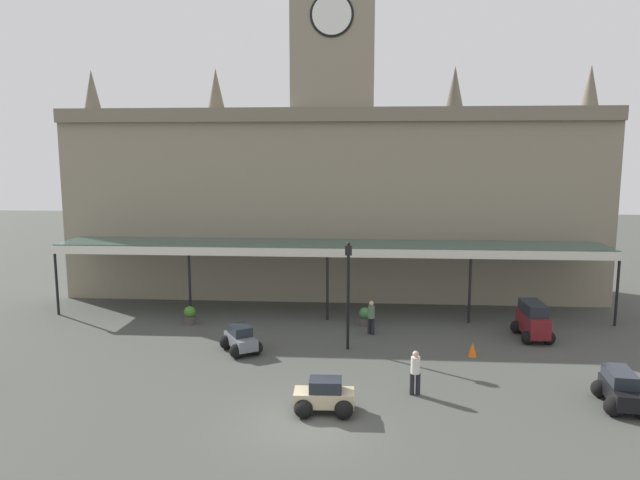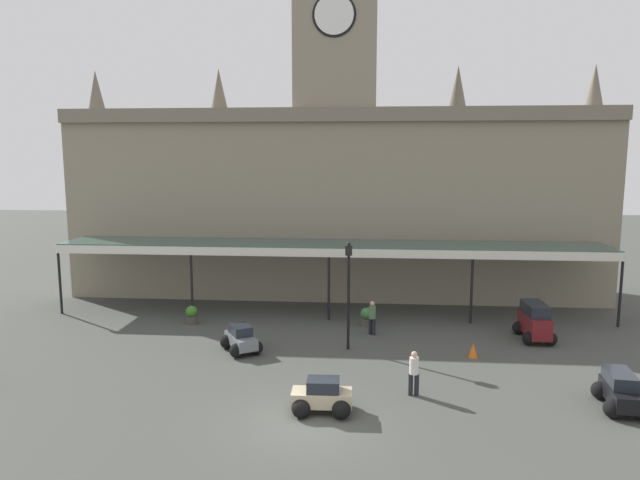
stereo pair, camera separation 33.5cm
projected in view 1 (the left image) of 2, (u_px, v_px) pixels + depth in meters
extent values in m
plane|color=#434540|center=(306.00, 424.00, 18.74)|extent=(140.00, 140.00, 0.00)
cube|color=gray|center=(333.00, 204.00, 35.97)|extent=(32.44, 5.29, 11.40)
cube|color=#756C5B|center=(331.00, 114.00, 32.44)|extent=(32.44, 0.30, 0.80)
cube|color=gray|center=(334.00, 41.00, 34.54)|extent=(4.80, 4.80, 8.20)
cylinder|color=white|center=(332.00, 14.00, 31.97)|extent=(2.20, 0.12, 2.20)
cylinder|color=black|center=(332.00, 15.00, 32.01)|extent=(2.46, 0.06, 2.46)
cone|color=#675F50|center=(92.00, 91.00, 36.00)|extent=(1.10, 1.10, 2.60)
cone|color=#675F50|center=(216.00, 90.00, 35.45)|extent=(1.10, 1.10, 2.60)
cone|color=#675F50|center=(455.00, 88.00, 34.44)|extent=(1.10, 1.10, 2.60)
cone|color=#675F50|center=(590.00, 87.00, 33.89)|extent=(1.10, 1.10, 2.60)
cube|color=#38564C|center=(329.00, 244.00, 31.46)|extent=(29.72, 3.20, 0.16)
cube|color=silver|center=(327.00, 253.00, 29.91)|extent=(29.72, 0.12, 0.44)
cylinder|color=black|center=(57.00, 281.00, 31.35)|extent=(0.14, 0.14, 3.78)
cylinder|color=black|center=(190.00, 283.00, 30.83)|extent=(0.14, 0.14, 3.78)
cylinder|color=black|center=(327.00, 285.00, 30.31)|extent=(0.14, 0.14, 3.78)
cylinder|color=black|center=(470.00, 288.00, 29.80)|extent=(0.14, 0.14, 3.78)
cylinder|color=black|center=(617.00, 290.00, 29.28)|extent=(0.14, 0.14, 3.78)
cube|color=slate|center=(241.00, 341.00, 25.54)|extent=(1.83, 2.20, 0.50)
cube|color=#1E232B|center=(240.00, 330.00, 25.51)|extent=(1.26, 1.36, 0.42)
sphere|color=black|center=(256.00, 348.00, 25.18)|extent=(0.64, 0.64, 0.64)
sphere|color=black|center=(237.00, 351.00, 24.77)|extent=(0.64, 0.64, 0.64)
sphere|color=black|center=(245.00, 339.00, 26.36)|extent=(0.64, 0.64, 0.64)
sphere|color=black|center=(227.00, 342.00, 25.95)|extent=(0.64, 0.64, 0.64)
cube|color=black|center=(621.00, 392.00, 19.90)|extent=(1.15, 2.34, 0.55)
cube|color=#1E232B|center=(620.00, 376.00, 20.02)|extent=(1.00, 1.63, 0.45)
sphere|color=black|center=(613.00, 407.00, 19.26)|extent=(0.64, 0.64, 0.64)
sphere|color=black|center=(627.00, 391.00, 20.60)|extent=(0.64, 0.64, 0.64)
sphere|color=black|center=(600.00, 389.00, 20.76)|extent=(0.64, 0.64, 0.64)
cube|color=maroon|center=(533.00, 324.00, 27.35)|extent=(1.02, 2.43, 0.95)
cube|color=#1E232B|center=(533.00, 308.00, 27.29)|extent=(0.95, 1.92, 0.55)
sphere|color=black|center=(549.00, 338.00, 26.56)|extent=(0.64, 0.64, 0.64)
sphere|color=black|center=(528.00, 338.00, 26.60)|extent=(0.64, 0.64, 0.64)
sphere|color=black|center=(536.00, 327.00, 28.24)|extent=(0.64, 0.64, 0.64)
sphere|color=black|center=(517.00, 327.00, 28.28)|extent=(0.64, 0.64, 0.64)
cube|color=tan|center=(324.00, 398.00, 19.51)|extent=(2.07, 0.94, 0.50)
cube|color=#1E232B|center=(326.00, 385.00, 19.44)|extent=(1.12, 0.83, 0.42)
sphere|color=black|center=(303.00, 409.00, 19.13)|extent=(0.64, 0.64, 0.64)
sphere|color=black|center=(305.00, 398.00, 20.00)|extent=(0.64, 0.64, 0.64)
sphere|color=black|center=(344.00, 409.00, 19.07)|extent=(0.64, 0.64, 0.64)
sphere|color=black|center=(344.00, 398.00, 19.94)|extent=(0.64, 0.64, 0.64)
cylinder|color=black|center=(412.00, 384.00, 20.97)|extent=(0.17, 0.17, 0.82)
cylinder|color=black|center=(418.00, 384.00, 20.96)|extent=(0.17, 0.17, 0.82)
cylinder|color=silver|center=(415.00, 365.00, 20.86)|extent=(0.34, 0.34, 0.62)
sphere|color=tan|center=(416.00, 354.00, 20.80)|extent=(0.23, 0.23, 0.23)
cylinder|color=black|center=(373.00, 327.00, 27.98)|extent=(0.17, 0.17, 0.82)
cylinder|color=black|center=(369.00, 326.00, 28.13)|extent=(0.17, 0.17, 0.82)
cylinder|color=#4C724C|center=(371.00, 312.00, 27.95)|extent=(0.34, 0.34, 0.62)
sphere|color=tan|center=(371.00, 303.00, 27.89)|extent=(0.23, 0.23, 0.23)
cylinder|color=black|center=(348.00, 303.00, 25.66)|extent=(0.13, 0.13, 4.33)
cube|color=black|center=(348.00, 250.00, 25.31)|extent=(0.30, 0.30, 0.44)
sphere|color=black|center=(349.00, 244.00, 25.27)|extent=(0.14, 0.14, 0.14)
cone|color=orange|center=(472.00, 349.00, 24.99)|extent=(0.40, 0.40, 0.63)
cylinder|color=#47423D|center=(190.00, 320.00, 29.77)|extent=(0.56, 0.56, 0.42)
sphere|color=#3A7523|center=(190.00, 312.00, 29.70)|extent=(0.60, 0.60, 0.60)
cylinder|color=#47423D|center=(365.00, 322.00, 29.51)|extent=(0.56, 0.56, 0.42)
sphere|color=#397339|center=(365.00, 313.00, 29.44)|extent=(0.60, 0.60, 0.60)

